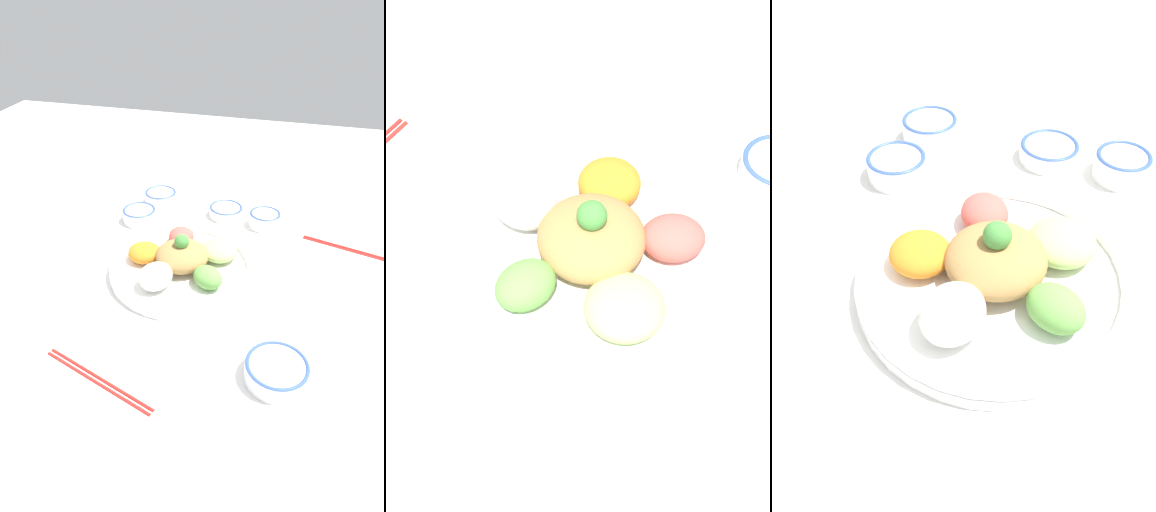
% 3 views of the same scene
% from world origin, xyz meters
% --- Properties ---
extents(ground_plane, '(2.40, 2.40, 0.00)m').
position_xyz_m(ground_plane, '(0.00, 0.00, 0.00)').
color(ground_plane, white).
extents(salad_platter, '(0.35, 0.35, 0.11)m').
position_xyz_m(salad_platter, '(0.03, -0.02, 0.03)').
color(salad_platter, white).
rests_on(salad_platter, ground_plane).
extents(rice_bowl_blue, '(0.10, 0.10, 0.04)m').
position_xyz_m(rice_bowl_blue, '(-0.13, 0.30, 0.02)').
color(rice_bowl_blue, white).
rests_on(rice_bowl_blue, ground_plane).
extents(sauce_bowl_dark, '(0.10, 0.10, 0.03)m').
position_xyz_m(sauce_bowl_dark, '(0.08, 0.27, 0.02)').
color(sauce_bowl_dark, white).
rests_on(sauce_bowl_dark, ground_plane).
extents(rice_bowl_plain, '(0.09, 0.09, 0.04)m').
position_xyz_m(rice_bowl_plain, '(0.20, 0.25, 0.02)').
color(rice_bowl_plain, white).
rests_on(rice_bowl_plain, ground_plane).
extents(sauce_bowl_far, '(0.09, 0.09, 0.04)m').
position_xyz_m(sauce_bowl_far, '(-0.15, 0.18, 0.02)').
color(sauce_bowl_far, white).
rests_on(sauce_bowl_far, ground_plane).
extents(serving_spoon_main, '(0.13, 0.07, 0.01)m').
position_xyz_m(serving_spoon_main, '(-0.36, 0.17, 0.00)').
color(serving_spoon_main, silver).
rests_on(serving_spoon_main, ground_plane).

